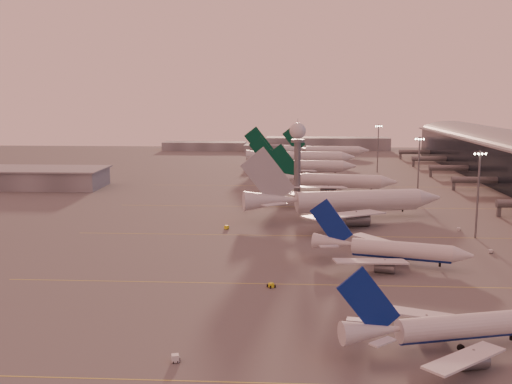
{
  "coord_description": "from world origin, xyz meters",
  "views": [
    {
      "loc": [
        1.69,
        -114.43,
        40.58
      ],
      "look_at": [
        -8.84,
        75.6,
        9.36
      ],
      "focal_mm": 42.0,
      "sensor_mm": 36.0,
      "label": 1
    }
  ],
  "objects": [
    {
      "name": "ground",
      "position": [
        0.0,
        0.0,
        0.0
      ],
      "size": [
        700.0,
        700.0,
        0.0
      ],
      "primitive_type": "plane",
      "color": "#514F4E",
      "rests_on": "ground"
    },
    {
      "name": "taxiway_markings",
      "position": [
        30.0,
        56.0,
        0.01
      ],
      "size": [
        180.0,
        185.25,
        0.02
      ],
      "color": "gold",
      "rests_on": "ground"
    },
    {
      "name": "hangar",
      "position": [
        -120.0,
        140.0,
        4.32
      ],
      "size": [
        82.0,
        27.0,
        8.5
      ],
      "color": "slate",
      "rests_on": "ground"
    },
    {
      "name": "radar_tower",
      "position": [
        5.0,
        120.0,
        20.95
      ],
      "size": [
        6.4,
        6.4,
        31.1
      ],
      "color": "slate",
      "rests_on": "ground"
    },
    {
      "name": "mast_b",
      "position": [
        55.0,
        55.0,
        13.74
      ],
      "size": [
        3.6,
        0.56,
        25.0
      ],
      "color": "slate",
      "rests_on": "ground"
    },
    {
      "name": "mast_c",
      "position": [
        50.0,
        110.0,
        13.74
      ],
      "size": [
        3.6,
        0.56,
        25.0
      ],
      "color": "slate",
      "rests_on": "ground"
    },
    {
      "name": "mast_d",
      "position": [
        48.0,
        200.0,
        13.74
      ],
      "size": [
        3.6,
        0.56,
        25.0
      ],
      "color": "slate",
      "rests_on": "ground"
    },
    {
      "name": "distant_horizon",
      "position": [
        2.62,
        325.14,
        3.89
      ],
      "size": [
        165.0,
        37.5,
        9.0
      ],
      "color": "slate",
      "rests_on": "ground"
    },
    {
      "name": "narrowbody_near",
      "position": [
        27.67,
        -21.88,
        2.98
      ],
      "size": [
        36.93,
        29.08,
        14.74
      ],
      "color": "silver",
      "rests_on": "ground"
    },
    {
      "name": "narrowbody_mid",
      "position": [
        26.12,
        26.59,
        3.08
      ],
      "size": [
        38.0,
        29.9,
        15.22
      ],
      "color": "silver",
      "rests_on": "ground"
    },
    {
      "name": "widebody_white",
      "position": [
        20.37,
        81.1,
        4.17
      ],
      "size": [
        67.39,
        53.41,
        24.06
      ],
      "color": "silver",
      "rests_on": "ground"
    },
    {
      "name": "greentail_a",
      "position": [
        20.0,
        135.45,
        3.5
      ],
      "size": [
        54.28,
        43.51,
        19.82
      ],
      "color": "silver",
      "rests_on": "ground"
    },
    {
      "name": "greentail_b",
      "position": [
        9.01,
        187.63,
        3.49
      ],
      "size": [
        54.4,
        43.83,
        19.75
      ],
      "color": "silver",
      "rests_on": "ground"
    },
    {
      "name": "greentail_c",
      "position": [
        8.29,
        222.58,
        4.0
      ],
      "size": [
        62.37,
        50.41,
        22.67
      ],
      "color": "silver",
      "rests_on": "ground"
    },
    {
      "name": "greentail_d",
      "position": [
        25.82,
        269.26,
        3.57
      ],
      "size": [
        55.64,
        44.93,
        20.21
      ],
      "color": "silver",
      "rests_on": "ground"
    },
    {
      "name": "gsv_truck_a",
      "position": [
        -14.98,
        -28.9,
        1.22
      ],
      "size": [
        6.28,
        3.54,
        2.4
      ],
      "color": "silver",
      "rests_on": "ground"
    },
    {
      "name": "gsv_tug_mid",
      "position": [
        -1.84,
        7.49,
        0.47
      ],
      "size": [
        3.41,
        3.68,
        0.91
      ],
      "color": "yellow",
      "rests_on": "ground"
    },
    {
      "name": "gsv_truck_b",
      "position": [
        54.2,
        38.4,
        0.96
      ],
      "size": [
        4.8,
        2.08,
        1.89
      ],
      "color": "silver",
      "rests_on": "ground"
    },
    {
      "name": "gsv_truck_c",
      "position": [
        -16.83,
        62.72,
        1.17
      ],
      "size": [
        4.74,
        5.92,
        2.3
      ],
      "color": "yellow",
      "rests_on": "ground"
    },
    {
      "name": "gsv_catering_b",
      "position": [
        52.96,
        63.97,
        1.8
      ],
      "size": [
        4.81,
        3.38,
        3.61
      ],
      "color": "silver",
      "rests_on": "ground"
    },
    {
      "name": "gsv_tug_far",
      "position": [
        13.29,
        92.34,
        0.56
      ],
      "size": [
        3.13,
        4.26,
        1.09
      ],
      "color": "silver",
      "rests_on": "ground"
    },
    {
      "name": "gsv_truck_d",
      "position": [
        -8.86,
        120.4,
        1.14
      ],
      "size": [
        2.9,
        5.81,
        2.24
      ],
      "color": "silver",
      "rests_on": "ground"
    },
    {
      "name": "gsv_tug_hangar",
      "position": [
        36.36,
        152.74,
        0.57
      ],
      "size": [
        4.23,
        2.98,
        1.11
      ],
      "color": "yellow",
      "rests_on": "ground"
    }
  ]
}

